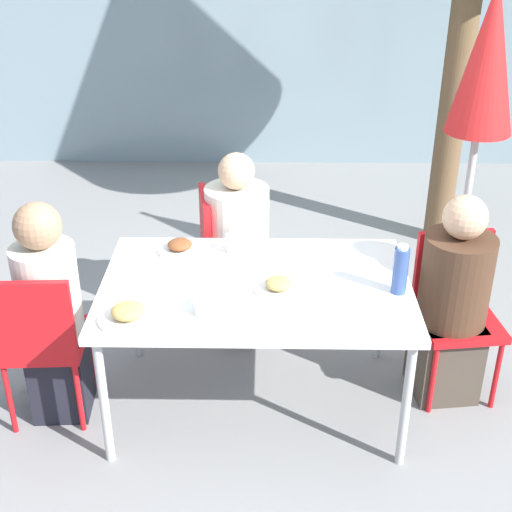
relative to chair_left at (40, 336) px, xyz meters
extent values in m
plane|color=gray|center=(1.05, 0.14, -0.51)|extent=(24.00, 24.00, 0.00)
cube|color=gray|center=(1.05, 3.89, 0.99)|extent=(10.00, 0.20, 3.00)
cube|color=white|center=(1.05, 0.14, 0.20)|extent=(1.51, 0.98, 0.04)
cylinder|color=#B7B7B7|center=(0.36, -0.28, -0.16)|extent=(0.04, 0.04, 0.70)
cylinder|color=#B7B7B7|center=(1.74, -0.28, -0.16)|extent=(0.04, 0.04, 0.70)
cylinder|color=#B7B7B7|center=(0.36, 0.57, -0.16)|extent=(0.04, 0.04, 0.70)
cylinder|color=#B7B7B7|center=(1.74, 0.57, -0.16)|extent=(0.04, 0.04, 0.70)
cube|color=red|center=(0.00, 0.08, -0.08)|extent=(0.42, 0.42, 0.04)
cube|color=red|center=(0.01, -0.10, 0.15)|extent=(0.40, 0.06, 0.42)
cylinder|color=red|center=(-0.18, 0.24, -0.31)|extent=(0.03, 0.03, 0.41)
cylinder|color=red|center=(0.15, 0.26, -0.31)|extent=(0.03, 0.03, 0.41)
cylinder|color=red|center=(-0.16, -0.10, -0.31)|extent=(0.03, 0.03, 0.41)
cylinder|color=red|center=(0.18, -0.08, -0.31)|extent=(0.03, 0.03, 0.41)
cube|color=black|center=(0.05, 0.08, -0.29)|extent=(0.29, 0.29, 0.45)
cylinder|color=beige|center=(0.05, 0.08, 0.19)|extent=(0.31, 0.31, 0.50)
sphere|color=#9E7556|center=(0.05, 0.08, 0.55)|extent=(0.22, 0.22, 0.22)
cube|color=red|center=(2.10, 0.28, -0.08)|extent=(0.45, 0.45, 0.04)
cube|color=red|center=(2.08, 0.46, 0.15)|extent=(0.40, 0.09, 0.42)
cylinder|color=red|center=(2.29, 0.13, -0.31)|extent=(0.03, 0.03, 0.41)
cylinder|color=red|center=(1.95, 0.09, -0.31)|extent=(0.03, 0.03, 0.41)
cylinder|color=red|center=(2.25, 0.47, -0.31)|extent=(0.03, 0.03, 0.41)
cylinder|color=red|center=(1.91, 0.42, -0.31)|extent=(0.03, 0.03, 0.41)
cube|color=#473D33|center=(2.05, 0.27, -0.29)|extent=(0.36, 0.36, 0.45)
cylinder|color=#472D1E|center=(2.05, 0.27, 0.18)|extent=(0.35, 0.35, 0.47)
sphere|color=tan|center=(2.05, 0.27, 0.52)|extent=(0.22, 0.22, 0.22)
cube|color=red|center=(0.92, 0.93, -0.08)|extent=(0.46, 0.46, 0.04)
cube|color=red|center=(0.74, 0.90, 0.15)|extent=(0.10, 0.40, 0.42)
cylinder|color=red|center=(1.06, 1.13, -0.31)|extent=(0.03, 0.03, 0.41)
cylinder|color=red|center=(1.11, 0.79, -0.31)|extent=(0.03, 0.03, 0.41)
cylinder|color=red|center=(0.72, 1.07, -0.31)|extent=(0.03, 0.03, 0.41)
cylinder|color=red|center=(0.78, 0.74, -0.31)|extent=(0.03, 0.03, 0.41)
cube|color=black|center=(0.93, 0.88, -0.29)|extent=(0.38, 0.38, 0.45)
cylinder|color=beige|center=(0.93, 0.88, 0.18)|extent=(0.37, 0.37, 0.47)
sphere|color=tan|center=(0.93, 0.88, 0.52)|extent=(0.21, 0.21, 0.21)
cylinder|color=#333333|center=(2.29, 1.09, -0.49)|extent=(0.36, 0.36, 0.05)
cylinder|color=#BCBCBC|center=(2.29, 1.09, 0.51)|extent=(0.04, 0.04, 2.04)
cone|color=red|center=(2.29, 1.09, 1.11)|extent=(0.38, 0.38, 0.84)
cylinder|color=white|center=(1.16, 0.08, 0.23)|extent=(0.24, 0.24, 0.01)
ellipsoid|color=tan|center=(1.16, 0.08, 0.26)|extent=(0.13, 0.13, 0.05)
cylinder|color=white|center=(0.64, 0.47, 0.23)|extent=(0.23, 0.23, 0.01)
ellipsoid|color=brown|center=(0.64, 0.47, 0.26)|extent=(0.13, 0.13, 0.05)
cylinder|color=white|center=(0.49, -0.19, 0.23)|extent=(0.27, 0.27, 0.01)
ellipsoid|color=tan|center=(0.49, -0.19, 0.27)|extent=(0.15, 0.15, 0.06)
cylinder|color=#334C8E|center=(1.73, 0.07, 0.34)|extent=(0.07, 0.07, 0.23)
cylinder|color=white|center=(1.73, 0.07, 0.46)|extent=(0.05, 0.05, 0.02)
cylinder|color=silver|center=(0.92, 0.47, 0.27)|extent=(0.07, 0.07, 0.10)
cylinder|color=white|center=(0.85, -0.12, 0.26)|extent=(0.15, 0.15, 0.06)
cylinder|color=brown|center=(2.41, 2.13, 0.57)|extent=(0.20, 0.20, 2.16)
camera|label=1|loc=(1.10, -2.85, 1.96)|focal=50.00mm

